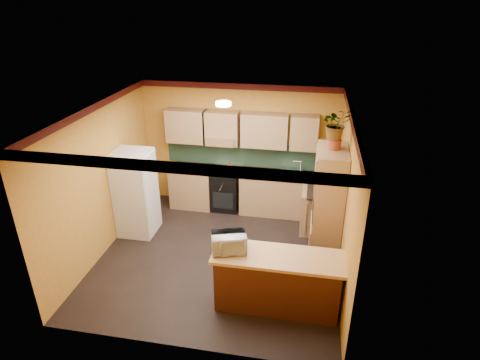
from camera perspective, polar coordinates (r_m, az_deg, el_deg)
name	(u,v)px	position (r m, az deg, el deg)	size (l,w,h in m)	color
room_shell	(221,143)	(6.68, -2.71, 5.35)	(4.24, 4.24, 2.72)	black
base_cabinets_back	(254,192)	(8.65, 2.00, -1.72)	(3.65, 0.60, 0.88)	tan
countertop_back	(254,173)	(8.45, 2.05, 1.07)	(3.65, 0.62, 0.04)	black
stove	(226,189)	(8.74, -2.05, -1.29)	(0.58, 0.58, 0.91)	black
kettle	(229,167)	(8.45, -1.51, 1.81)	(0.17, 0.17, 0.18)	red
sink	(291,174)	(8.37, 7.30, 0.89)	(0.48, 0.40, 0.03)	silver
base_cabinets_right	(321,212)	(8.04, 11.49, -4.48)	(0.60, 0.80, 0.88)	tan
countertop_right	(323,191)	(7.83, 11.78, -1.56)	(0.62, 0.80, 0.04)	black
fridge	(136,193)	(7.96, -14.64, -1.81)	(0.68, 0.66, 1.70)	white
pantry	(327,208)	(6.94, 12.34, -3.89)	(0.48, 0.90, 2.10)	tan
fern_pot	(334,144)	(6.52, 13.24, 5.04)	(0.22, 0.22, 0.16)	#983B24
fern	(336,124)	(6.42, 13.53, 7.80)	(0.45, 0.39, 0.50)	tan
breakfast_bar	(277,283)	(6.16, 5.28, -14.36)	(1.80, 0.55, 0.88)	#4A2211
bar_top	(278,257)	(5.88, 5.46, -10.86)	(1.90, 0.65, 0.05)	tan
microwave	(229,242)	(5.87, -1.60, -8.87)	(0.50, 0.34, 0.28)	white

